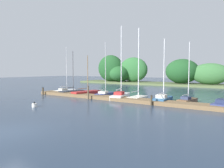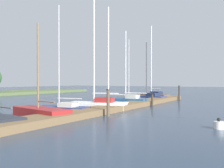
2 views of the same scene
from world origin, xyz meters
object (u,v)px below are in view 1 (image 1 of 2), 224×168
at_px(sailboat_5, 138,96).
at_px(sailboat_8, 224,103).
at_px(sailboat_3, 105,94).
at_px(mooring_piling_2, 151,100).
at_px(sailboat_6, 163,99).
at_px(channel_buoy_0, 34,105).
at_px(sailboat_4, 121,95).
at_px(mooring_piling_1, 88,93).
at_px(mooring_piling_0, 43,91).
at_px(sailboat_2, 87,93).
at_px(sailboat_0, 66,90).
at_px(sailboat_1, 73,92).
at_px(sailboat_7, 188,99).

bearing_deg(sailboat_5, sailboat_8, -86.56).
bearing_deg(sailboat_5, sailboat_3, 84.97).
xyz_separation_m(sailboat_5, mooring_piling_2, (2.58, -2.60, 0.05)).
bearing_deg(sailboat_5, sailboat_6, -90.74).
bearing_deg(channel_buoy_0, sailboat_4, 66.27).
bearing_deg(mooring_piling_1, sailboat_8, 12.86).
distance_m(mooring_piling_0, mooring_piling_2, 15.34).
relative_size(sailboat_2, sailboat_6, 0.80).
distance_m(sailboat_3, mooring_piling_2, 8.15).
bearing_deg(sailboat_2, mooring_piling_0, 129.46).
height_order(sailboat_8, mooring_piling_0, sailboat_8).
distance_m(mooring_piling_2, channel_buoy_0, 10.62).
xyz_separation_m(sailboat_4, mooring_piling_0, (-10.66, -2.51, 0.07)).
xyz_separation_m(sailboat_0, channel_buoy_0, (6.24, -9.85, -0.11)).
height_order(sailboat_1, sailboat_4, sailboat_4).
bearing_deg(sailboat_4, sailboat_5, -97.58).
bearing_deg(sailboat_8, sailboat_0, 98.66).
bearing_deg(sailboat_6, sailboat_8, -87.52).
height_order(sailboat_1, sailboat_2, sailboat_1).
xyz_separation_m(sailboat_1, mooring_piling_2, (12.68, -2.78, 0.21)).
height_order(sailboat_3, channel_buoy_0, sailboat_3).
xyz_separation_m(sailboat_3, sailboat_8, (13.23, -0.45, 0.04)).
distance_m(sailboat_0, mooring_piling_1, 8.27).
height_order(sailboat_6, sailboat_8, sailboat_6).
bearing_deg(sailboat_5, sailboat_2, 91.96).
height_order(sailboat_7, mooring_piling_2, sailboat_7).
bearing_deg(sailboat_3, mooring_piling_1, 171.66).
bearing_deg(mooring_piling_0, sailboat_7, 10.92).
xyz_separation_m(sailboat_2, mooring_piling_1, (2.55, -2.86, 0.46)).
bearing_deg(sailboat_7, sailboat_8, -88.03).
distance_m(sailboat_4, sailboat_8, 10.43).
distance_m(sailboat_3, mooring_piling_1, 3.48).
relative_size(mooring_piling_1, channel_buoy_0, 3.25).
distance_m(sailboat_4, sailboat_6, 4.97).
bearing_deg(mooring_piling_0, sailboat_4, 13.25).
relative_size(sailboat_7, mooring_piling_2, 6.36).
relative_size(sailboat_5, sailboat_8, 1.28).
distance_m(sailboat_1, mooring_piling_2, 12.99).
bearing_deg(sailboat_8, mooring_piling_2, 126.47).
bearing_deg(sailboat_0, sailboat_1, -101.84).
relative_size(sailboat_5, mooring_piling_1, 5.10).
bearing_deg(channel_buoy_0, sailboat_1, 114.59).
bearing_deg(mooring_piling_1, sailboat_2, 131.80).
bearing_deg(mooring_piling_1, sailboat_3, 91.71).
bearing_deg(sailboat_6, sailboat_0, 85.03).
xyz_separation_m(sailboat_3, sailboat_6, (7.78, -0.78, 0.06)).
distance_m(sailboat_4, mooring_piling_2, 5.25).
bearing_deg(sailboat_1, sailboat_5, -82.19).
xyz_separation_m(sailboat_3, mooring_piling_0, (-7.86, -3.35, 0.19)).
height_order(sailboat_0, sailboat_8, sailboat_0).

